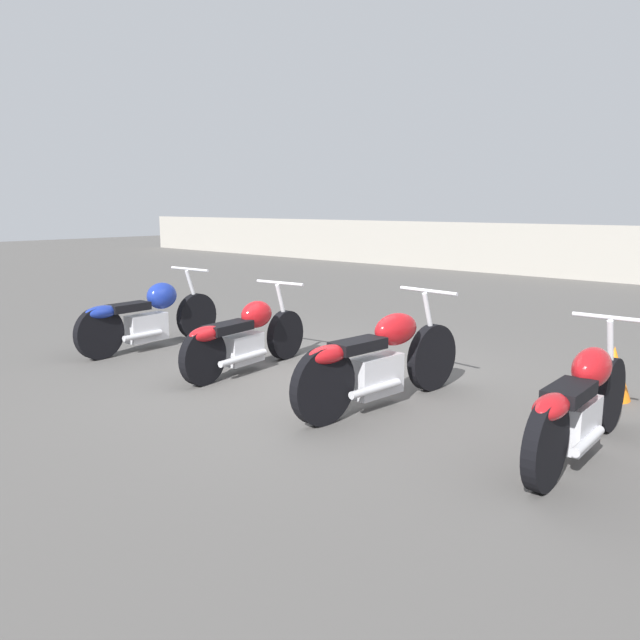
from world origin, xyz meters
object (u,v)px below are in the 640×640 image
motorcycle_slot_0 (149,316)px  motorcycle_slot_3 (581,404)px  motorcycle_slot_2 (380,360)px  motorcycle_slot_1 (244,337)px  traffic_cone_far (613,373)px

motorcycle_slot_0 → motorcycle_slot_3: 5.50m
motorcycle_slot_2 → motorcycle_slot_3: motorcycle_slot_2 is taller
motorcycle_slot_1 → traffic_cone_far: 3.82m
motorcycle_slot_1 → traffic_cone_far: motorcycle_slot_1 is taller
motorcycle_slot_1 → motorcycle_slot_2: 1.87m
motorcycle_slot_1 → motorcycle_slot_2: size_ratio=0.90×
motorcycle_slot_3 → traffic_cone_far: motorcycle_slot_3 is taller
motorcycle_slot_1 → motorcycle_slot_2: (1.87, 0.03, 0.04)m
motorcycle_slot_2 → motorcycle_slot_3: bearing=5.2°
motorcycle_slot_0 → traffic_cone_far: (5.20, 1.82, -0.17)m
motorcycle_slot_2 → motorcycle_slot_3: size_ratio=1.06×
motorcycle_slot_2 → traffic_cone_far: 2.30m
motorcycle_slot_0 → motorcycle_slot_2: bearing=-2.2°
motorcycle_slot_0 → motorcycle_slot_2: motorcycle_slot_2 is taller
motorcycle_slot_1 → motorcycle_slot_2: motorcycle_slot_2 is taller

